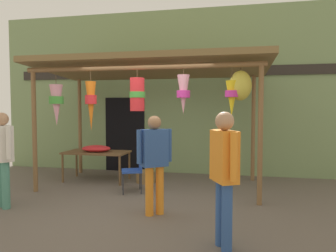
{
  "coord_description": "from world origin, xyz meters",
  "views": [
    {
      "loc": [
        1.6,
        -5.6,
        1.7
      ],
      "look_at": [
        0.18,
        1.31,
        1.31
      ],
      "focal_mm": 33.52,
      "sensor_mm": 36.0,
      "label": 1
    }
  ],
  "objects_px": {
    "vendor_in_orange": "(155,157)",
    "shopper_by_bananas": "(224,168)",
    "display_table": "(97,154)",
    "folding_chair": "(135,168)",
    "customer_foreground": "(3,152)",
    "flower_heap_on_table": "(97,148)",
    "wicker_basket_by_table": "(145,177)"
  },
  "relations": [
    {
      "from": "vendor_in_orange",
      "to": "customer_foreground",
      "type": "relative_size",
      "value": 0.97
    },
    {
      "from": "flower_heap_on_table",
      "to": "customer_foreground",
      "type": "height_order",
      "value": "customer_foreground"
    },
    {
      "from": "folding_chair",
      "to": "customer_foreground",
      "type": "relative_size",
      "value": 0.51
    },
    {
      "from": "customer_foreground",
      "to": "shopper_by_bananas",
      "type": "relative_size",
      "value": 0.98
    },
    {
      "from": "wicker_basket_by_table",
      "to": "vendor_in_orange",
      "type": "distance_m",
      "value": 2.36
    },
    {
      "from": "flower_heap_on_table",
      "to": "display_table",
      "type": "bearing_deg",
      "value": 118.29
    },
    {
      "from": "flower_heap_on_table",
      "to": "wicker_basket_by_table",
      "type": "height_order",
      "value": "flower_heap_on_table"
    },
    {
      "from": "display_table",
      "to": "customer_foreground",
      "type": "relative_size",
      "value": 0.91
    },
    {
      "from": "vendor_in_orange",
      "to": "customer_foreground",
      "type": "xyz_separation_m",
      "value": [
        -2.63,
        -0.18,
        0.03
      ]
    },
    {
      "from": "wicker_basket_by_table",
      "to": "shopper_by_bananas",
      "type": "height_order",
      "value": "shopper_by_bananas"
    },
    {
      "from": "vendor_in_orange",
      "to": "customer_foreground",
      "type": "distance_m",
      "value": 2.63
    },
    {
      "from": "display_table",
      "to": "wicker_basket_by_table",
      "type": "relative_size",
      "value": 3.52
    },
    {
      "from": "folding_chair",
      "to": "customer_foreground",
      "type": "height_order",
      "value": "customer_foreground"
    },
    {
      "from": "folding_chair",
      "to": "wicker_basket_by_table",
      "type": "bearing_deg",
      "value": 91.8
    },
    {
      "from": "flower_heap_on_table",
      "to": "folding_chair",
      "type": "height_order",
      "value": "flower_heap_on_table"
    },
    {
      "from": "flower_heap_on_table",
      "to": "customer_foreground",
      "type": "bearing_deg",
      "value": -108.37
    },
    {
      "from": "folding_chair",
      "to": "wicker_basket_by_table",
      "type": "distance_m",
      "value": 0.92
    },
    {
      "from": "folding_chair",
      "to": "customer_foreground",
      "type": "distance_m",
      "value": 2.43
    },
    {
      "from": "vendor_in_orange",
      "to": "shopper_by_bananas",
      "type": "xyz_separation_m",
      "value": [
        1.12,
        -1.01,
        0.05
      ]
    },
    {
      "from": "display_table",
      "to": "folding_chair",
      "type": "height_order",
      "value": "folding_chair"
    },
    {
      "from": "wicker_basket_by_table",
      "to": "display_table",
      "type": "bearing_deg",
      "value": -177.33
    },
    {
      "from": "wicker_basket_by_table",
      "to": "vendor_in_orange",
      "type": "xyz_separation_m",
      "value": [
        0.74,
        -2.09,
        0.8
      ]
    },
    {
      "from": "vendor_in_orange",
      "to": "flower_heap_on_table",
      "type": "bearing_deg",
      "value": 133.51
    },
    {
      "from": "flower_heap_on_table",
      "to": "shopper_by_bananas",
      "type": "relative_size",
      "value": 0.41
    },
    {
      "from": "flower_heap_on_table",
      "to": "customer_foreground",
      "type": "distance_m",
      "value": 2.31
    },
    {
      "from": "vendor_in_orange",
      "to": "shopper_by_bananas",
      "type": "height_order",
      "value": "shopper_by_bananas"
    },
    {
      "from": "folding_chair",
      "to": "vendor_in_orange",
      "type": "xyz_separation_m",
      "value": [
        0.72,
        -1.25,
        0.43
      ]
    },
    {
      "from": "folding_chair",
      "to": "vendor_in_orange",
      "type": "height_order",
      "value": "vendor_in_orange"
    },
    {
      "from": "display_table",
      "to": "folding_chair",
      "type": "bearing_deg",
      "value": -33.16
    },
    {
      "from": "customer_foreground",
      "to": "wicker_basket_by_table",
      "type": "bearing_deg",
      "value": 50.3
    },
    {
      "from": "flower_heap_on_table",
      "to": "vendor_in_orange",
      "type": "relative_size",
      "value": 0.43
    },
    {
      "from": "shopper_by_bananas",
      "to": "flower_heap_on_table",
      "type": "bearing_deg",
      "value": 135.08
    }
  ]
}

